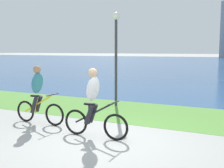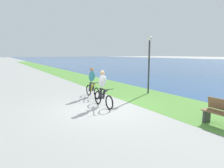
# 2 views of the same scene
# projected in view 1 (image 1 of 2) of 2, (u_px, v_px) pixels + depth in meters

# --- Properties ---
(ground_plane) EXTENTS (300.00, 300.00, 0.00)m
(ground_plane) POSITION_uv_depth(u_px,v_px,m) (102.00, 141.00, 6.67)
(ground_plane) COLOR #9E9E99
(grass_strip_bayside) EXTENTS (120.00, 3.38, 0.01)m
(grass_strip_bayside) POSITION_uv_depth(u_px,v_px,m) (149.00, 113.00, 9.65)
(grass_strip_bayside) COLOR #59933D
(grass_strip_bayside) RESTS_ON ground
(cyclist_lead) EXTENTS (1.74, 0.52, 1.68)m
(cyclist_lead) POSITION_uv_depth(u_px,v_px,m) (94.00, 103.00, 6.90)
(cyclist_lead) COLOR black
(cyclist_lead) RESTS_ON ground
(cyclist_trailing) EXTENTS (1.68, 0.52, 1.67)m
(cyclist_trailing) POSITION_uv_depth(u_px,v_px,m) (38.00, 95.00, 8.20)
(cyclist_trailing) COLOR black
(cyclist_trailing) RESTS_ON ground
(lamppost_tall) EXTENTS (0.28, 0.28, 3.48)m
(lamppost_tall) POSITION_uv_depth(u_px,v_px,m) (116.00, 44.00, 10.71)
(lamppost_tall) COLOR #38383D
(lamppost_tall) RESTS_ON ground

